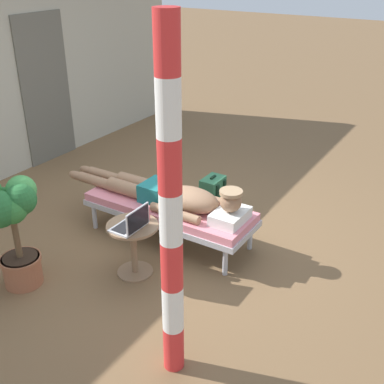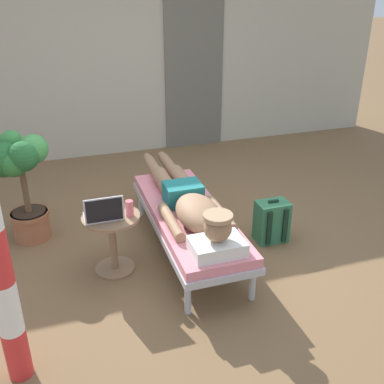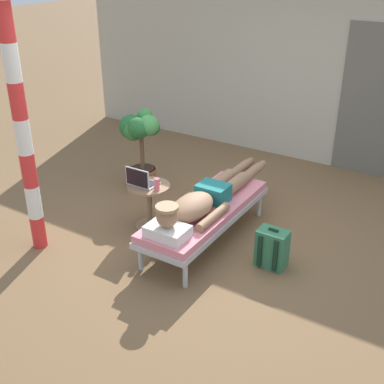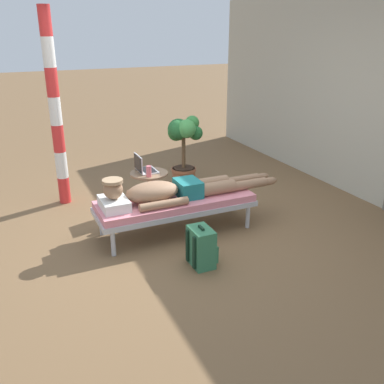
# 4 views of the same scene
# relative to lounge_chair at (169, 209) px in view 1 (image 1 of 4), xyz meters

# --- Properties ---
(ground_plane) EXTENTS (40.00, 40.00, 0.00)m
(ground_plane) POSITION_rel_lounge_chair_xyz_m (0.03, 0.08, -0.35)
(ground_plane) COLOR brown
(house_door_panel) EXTENTS (0.84, 0.03, 2.04)m
(house_door_panel) POSITION_rel_lounge_chair_xyz_m (0.95, 2.73, 0.67)
(house_door_panel) COLOR #625F54
(house_door_panel) RESTS_ON ground
(lounge_chair) EXTENTS (0.63, 1.83, 0.42)m
(lounge_chair) POSITION_rel_lounge_chair_xyz_m (0.00, 0.00, 0.00)
(lounge_chair) COLOR #B7B7BC
(lounge_chair) RESTS_ON ground
(person_reclining) EXTENTS (0.53, 2.17, 0.33)m
(person_reclining) POSITION_rel_lounge_chair_xyz_m (0.00, -0.04, 0.17)
(person_reclining) COLOR white
(person_reclining) RESTS_ON lounge_chair
(side_table) EXTENTS (0.48, 0.48, 0.52)m
(side_table) POSITION_rel_lounge_chair_xyz_m (-0.69, -0.08, 0.01)
(side_table) COLOR #8C6B4C
(side_table) RESTS_ON ground
(laptop) EXTENTS (0.31, 0.24, 0.23)m
(laptop) POSITION_rel_lounge_chair_xyz_m (-0.75, -0.13, 0.24)
(laptop) COLOR silver
(laptop) RESTS_ON side_table
(drink_glass) EXTENTS (0.06, 0.06, 0.14)m
(drink_glass) POSITION_rel_lounge_chair_xyz_m (-0.54, -0.13, 0.25)
(drink_glass) COLOR #D86672
(drink_glass) RESTS_ON side_table
(backpack) EXTENTS (0.30, 0.26, 0.42)m
(backpack) POSITION_rel_lounge_chair_xyz_m (0.81, -0.05, -0.15)
(backpack) COLOR #33724C
(backpack) RESTS_ON ground
(potted_plant) EXTENTS (0.55, 0.51, 1.04)m
(potted_plant) POSITION_rel_lounge_chair_xyz_m (-1.37, 0.68, 0.32)
(potted_plant) COLOR #9E5B3D
(potted_plant) RESTS_ON ground
(porch_post) EXTENTS (0.15, 0.15, 2.49)m
(porch_post) POSITION_rel_lounge_chair_xyz_m (-1.45, -1.04, 0.90)
(porch_post) COLOR red
(porch_post) RESTS_ON ground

